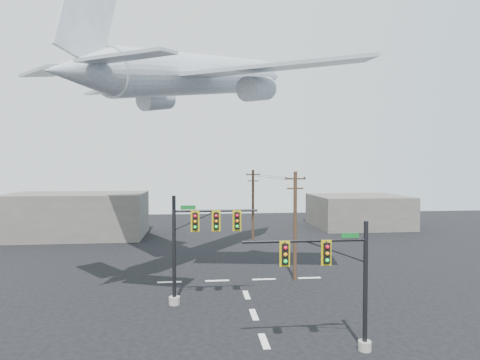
{
  "coord_description": "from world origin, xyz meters",
  "views": [
    {
      "loc": [
        -3.64,
        -21.61,
        9.72
      ],
      "look_at": [
        -0.81,
        5.0,
        8.78
      ],
      "focal_mm": 30.0,
      "sensor_mm": 36.0,
      "label": 1
    }
  ],
  "objects": [
    {
      "name": "building_left",
      "position": [
        -20.0,
        35.0,
        3.0
      ],
      "size": [
        18.0,
        10.0,
        6.0
      ],
      "primitive_type": "cube",
      "color": "#615C56",
      "rests_on": "ground"
    },
    {
      "name": "power_lines",
      "position": [
        4.06,
        20.68,
        8.57
      ],
      "size": [
        2.74,
        18.34,
        0.03
      ],
      "color": "black"
    },
    {
      "name": "airliner",
      "position": [
        -3.03,
        15.37,
        17.96
      ],
      "size": [
        26.41,
        28.9,
        9.08
      ],
      "rotation": [
        0.0,
        -0.18,
        0.94
      ],
      "color": "silver"
    },
    {
      "name": "signal_mast_near",
      "position": [
        3.68,
        -1.69,
        3.69
      ],
      "size": [
        6.86,
        0.75,
        6.85
      ],
      "color": "gray",
      "rests_on": "ground"
    },
    {
      "name": "ground",
      "position": [
        0.0,
        0.0,
        0.0
      ],
      "size": [
        120.0,
        120.0,
        0.0
      ],
      "primitive_type": "plane",
      "color": "black",
      "rests_on": "ground"
    },
    {
      "name": "building_right",
      "position": [
        22.0,
        40.0,
        2.5
      ],
      "size": [
        14.0,
        12.0,
        5.0
      ],
      "primitive_type": "cube",
      "color": "#615C56",
      "rests_on": "ground"
    },
    {
      "name": "utility_pole_b",
      "position": [
        3.53,
        29.85,
        4.83
      ],
      "size": [
        1.87,
        0.36,
        9.23
      ],
      "rotation": [
        0.0,
        0.0,
        0.13
      ],
      "color": "#442D1D",
      "rests_on": "ground"
    },
    {
      "name": "utility_pole_a",
      "position": [
        4.59,
        11.51,
        4.84
      ],
      "size": [
        1.85,
        0.38,
        9.26
      ],
      "rotation": [
        0.0,
        0.0,
        0.14
      ],
      "color": "#442D1D",
      "rests_on": "ground"
    },
    {
      "name": "signal_mast_far",
      "position": [
        -3.83,
        6.44,
        4.28
      ],
      "size": [
        6.25,
        0.84,
        7.65
      ],
      "color": "gray",
      "rests_on": "ground"
    },
    {
      "name": "lane_markings",
      "position": [
        0.0,
        5.33,
        0.01
      ],
      "size": [
        14.0,
        21.2,
        0.01
      ],
      "color": "silver",
      "rests_on": "ground"
    }
  ]
}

